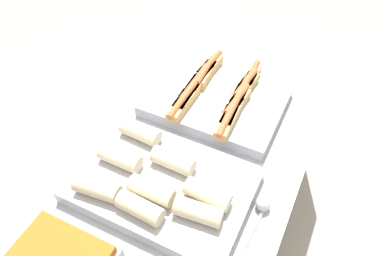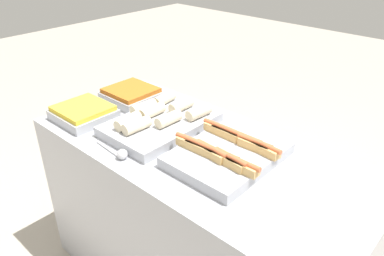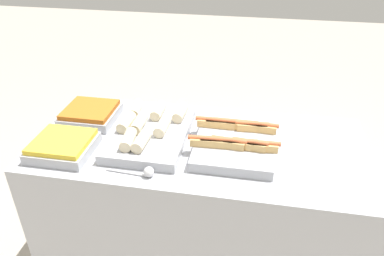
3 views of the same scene
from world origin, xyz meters
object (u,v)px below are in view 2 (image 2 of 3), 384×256
object	(u,v)px
tray_side_front	(84,113)
serving_spoon_near	(120,154)
tray_wraps	(161,121)
tray_hotdogs	(228,152)
tray_side_back	(131,95)

from	to	relation	value
tray_side_front	serving_spoon_near	distance (m)	0.44
tray_wraps	serving_spoon_near	distance (m)	0.31
tray_hotdogs	tray_side_back	bearing A→B (deg)	171.29
tray_hotdogs	serving_spoon_near	size ratio (longest dim) A/B	2.24
tray_hotdogs	tray_wraps	size ratio (longest dim) A/B	0.91
tray_side_front	serving_spoon_near	bearing A→B (deg)	-13.44
tray_hotdogs	serving_spoon_near	distance (m)	0.46
tray_side_front	tray_side_back	world-z (taller)	same
serving_spoon_near	tray_side_back	bearing A→B (deg)	135.68
tray_wraps	tray_side_front	size ratio (longest dim) A/B	1.94
tray_wraps	serving_spoon_near	world-z (taller)	tray_wraps
tray_wraps	tray_side_front	distance (m)	0.42
tray_hotdogs	tray_wraps	distance (m)	0.42
tray_wraps	tray_side_front	world-z (taller)	tray_wraps
tray_side_front	tray_hotdogs	bearing A→B (deg)	14.00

